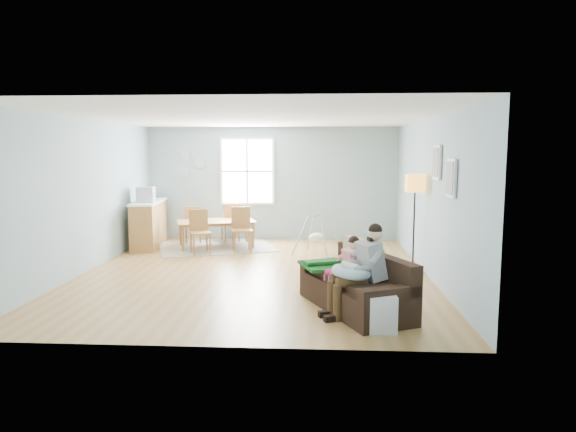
# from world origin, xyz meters

# --- Properties ---
(room) EXTENTS (8.40, 9.40, 3.90)m
(room) POSITION_xyz_m (0.00, 0.00, 2.42)
(room) COLOR #A07438
(window) EXTENTS (1.32, 0.08, 1.62)m
(window) POSITION_xyz_m (-0.60, 3.46, 1.65)
(window) COLOR white
(window) RESTS_ON room
(pictures) EXTENTS (0.05, 1.34, 0.74)m
(pictures) POSITION_xyz_m (2.97, -1.05, 1.85)
(pictures) COLOR white
(pictures) RESTS_ON room
(wall_plates) EXTENTS (0.67, 0.02, 0.66)m
(wall_plates) POSITION_xyz_m (-2.00, 3.47, 1.83)
(wall_plates) COLOR #97ADB6
(wall_plates) RESTS_ON room
(sofa) EXTENTS (1.53, 2.05, 0.76)m
(sofa) POSITION_xyz_m (1.66, -2.03, 0.27)
(sofa) COLOR black
(sofa) RESTS_ON room
(green_throw) EXTENTS (1.05, 0.94, 0.04)m
(green_throw) POSITION_xyz_m (1.33, -1.50, 0.49)
(green_throw) COLOR #166116
(green_throw) RESTS_ON sofa
(beige_pillow) EXTENTS (0.30, 0.44, 0.43)m
(beige_pillow) POSITION_xyz_m (1.63, -1.50, 0.68)
(beige_pillow) COLOR tan
(beige_pillow) RESTS_ON sofa
(father) EXTENTS (0.89, 0.61, 1.21)m
(father) POSITION_xyz_m (1.66, -2.33, 0.64)
(father) COLOR gray
(father) RESTS_ON sofa
(nursing_pillow) EXTENTS (0.65, 0.64, 0.20)m
(nursing_pillow) POSITION_xyz_m (1.53, -2.39, 0.59)
(nursing_pillow) COLOR #A6BAD0
(nursing_pillow) RESTS_ON father
(infant) EXTENTS (0.25, 0.31, 0.12)m
(infant) POSITION_xyz_m (1.52, -2.36, 0.66)
(infant) COLOR silver
(infant) RESTS_ON nursing_pillow
(toddler) EXTENTS (0.53, 0.41, 0.79)m
(toddler) POSITION_xyz_m (1.52, -1.90, 0.65)
(toddler) COLOR white
(toddler) RESTS_ON sofa
(floor_lamp) EXTENTS (0.35, 0.35, 1.72)m
(floor_lamp) POSITION_xyz_m (2.80, 0.26, 1.43)
(floor_lamp) COLOR black
(floor_lamp) RESTS_ON room
(storage_cube) EXTENTS (0.41, 0.37, 0.44)m
(storage_cube) POSITION_xyz_m (1.82, -2.87, 0.22)
(storage_cube) COLOR white
(storage_cube) RESTS_ON room
(rug) EXTENTS (2.93, 2.58, 0.01)m
(rug) POSITION_xyz_m (-1.15, 2.35, 0.01)
(rug) COLOR gray
(rug) RESTS_ON room
(dining_table) EXTENTS (1.90, 1.42, 0.59)m
(dining_table) POSITION_xyz_m (-1.15, 2.35, 0.30)
(dining_table) COLOR brown
(dining_table) RESTS_ON rug
(chair_sw) EXTENTS (0.55, 0.55, 0.92)m
(chair_sw) POSITION_xyz_m (-1.36, 1.63, 0.52)
(chair_sw) COLOR olive
(chair_sw) RESTS_ON rug
(chair_se) EXTENTS (0.52, 0.52, 0.95)m
(chair_se) POSITION_xyz_m (-0.53, 1.94, 0.54)
(chair_se) COLOR olive
(chair_se) RESTS_ON rug
(chair_nw) EXTENTS (0.48, 0.48, 0.87)m
(chair_nw) POSITION_xyz_m (-1.78, 2.77, 0.49)
(chair_nw) COLOR olive
(chair_nw) RESTS_ON rug
(chair_ne) EXTENTS (0.54, 0.54, 0.91)m
(chair_ne) POSITION_xyz_m (-0.94, 3.07, 0.52)
(chair_ne) COLOR olive
(chair_ne) RESTS_ON rug
(counter) EXTENTS (0.76, 1.88, 1.02)m
(counter) POSITION_xyz_m (-2.70, 2.43, 0.52)
(counter) COLOR brown
(counter) RESTS_ON room
(monitor) EXTENTS (0.40, 0.38, 0.34)m
(monitor) POSITION_xyz_m (-2.64, 2.09, 1.19)
(monitor) COLOR #B0B0B5
(monitor) RESTS_ON counter
(baby_swing) EXTENTS (1.06, 1.06, 0.82)m
(baby_swing) POSITION_xyz_m (1.09, 1.65, 0.37)
(baby_swing) COLOR #B0B0B5
(baby_swing) RESTS_ON room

